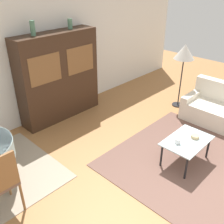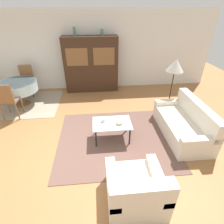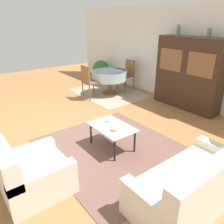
{
  "view_description": "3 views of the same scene",
  "coord_description": "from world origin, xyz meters",
  "px_view_note": "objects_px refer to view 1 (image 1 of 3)",
  "views": [
    {
      "loc": [
        -2.51,
        -1.2,
        2.99
      ],
      "look_at": [
        0.2,
        1.4,
        0.95
      ],
      "focal_mm": 42.0,
      "sensor_mm": 36.0,
      "label": 1
    },
    {
      "loc": [
        0.7,
        -2.83,
        2.74
      ],
      "look_at": [
        1.01,
        0.42,
        0.75
      ],
      "focal_mm": 28.0,
      "sensor_mm": 36.0,
      "label": 2
    },
    {
      "loc": [
        3.89,
        -1.8,
        2.3
      ],
      "look_at": [
        1.01,
        0.42,
        0.75
      ],
      "focal_mm": 35.0,
      "sensor_mm": 36.0,
      "label": 3
    }
  ],
  "objects_px": {
    "coffee_table": "(187,143)",
    "cup": "(178,141)",
    "vase_short": "(70,24)",
    "display_cabinet": "(59,77)",
    "bowl": "(195,136)",
    "floor_lamp": "(184,54)",
    "vase_tall": "(33,28)"
  },
  "relations": [
    {
      "from": "bowl",
      "to": "vase_short",
      "type": "height_order",
      "value": "vase_short"
    },
    {
      "from": "floor_lamp",
      "to": "bowl",
      "type": "height_order",
      "value": "floor_lamp"
    },
    {
      "from": "coffee_table",
      "to": "vase_tall",
      "type": "height_order",
      "value": "vase_tall"
    },
    {
      "from": "coffee_table",
      "to": "vase_tall",
      "type": "xyz_separation_m",
      "value": [
        -0.92,
        2.94,
        1.63
      ]
    },
    {
      "from": "floor_lamp",
      "to": "bowl",
      "type": "bearing_deg",
      "value": -142.24
    },
    {
      "from": "display_cabinet",
      "to": "bowl",
      "type": "xyz_separation_m",
      "value": [
        0.61,
        -2.99,
        -0.47
      ]
    },
    {
      "from": "coffee_table",
      "to": "vase_short",
      "type": "distance_m",
      "value": 3.34
    },
    {
      "from": "bowl",
      "to": "floor_lamp",
      "type": "bearing_deg",
      "value": 37.76
    },
    {
      "from": "bowl",
      "to": "cup",
      "type": "bearing_deg",
      "value": 159.71
    },
    {
      "from": "vase_tall",
      "to": "vase_short",
      "type": "distance_m",
      "value": 0.88
    },
    {
      "from": "bowl",
      "to": "vase_tall",
      "type": "xyz_separation_m",
      "value": [
        -1.08,
        2.99,
        1.55
      ]
    },
    {
      "from": "coffee_table",
      "to": "vase_tall",
      "type": "bearing_deg",
      "value": 107.39
    },
    {
      "from": "bowl",
      "to": "vase_tall",
      "type": "bearing_deg",
      "value": 109.79
    },
    {
      "from": "vase_tall",
      "to": "vase_short",
      "type": "xyz_separation_m",
      "value": [
        0.88,
        -0.0,
        -0.03
      ]
    },
    {
      "from": "cup",
      "to": "bowl",
      "type": "bearing_deg",
      "value": -20.29
    },
    {
      "from": "display_cabinet",
      "to": "cup",
      "type": "height_order",
      "value": "display_cabinet"
    },
    {
      "from": "display_cabinet",
      "to": "bowl",
      "type": "relative_size",
      "value": 13.57
    },
    {
      "from": "display_cabinet",
      "to": "bowl",
      "type": "height_order",
      "value": "display_cabinet"
    },
    {
      "from": "cup",
      "to": "bowl",
      "type": "relative_size",
      "value": 0.63
    },
    {
      "from": "vase_tall",
      "to": "vase_short",
      "type": "bearing_deg",
      "value": -0.0
    },
    {
      "from": "coffee_table",
      "to": "cup",
      "type": "height_order",
      "value": "cup"
    },
    {
      "from": "coffee_table",
      "to": "vase_short",
      "type": "height_order",
      "value": "vase_short"
    },
    {
      "from": "coffee_table",
      "to": "bowl",
      "type": "xyz_separation_m",
      "value": [
        0.16,
        -0.06,
        0.08
      ]
    },
    {
      "from": "coffee_table",
      "to": "vase_short",
      "type": "relative_size",
      "value": 4.25
    },
    {
      "from": "coffee_table",
      "to": "display_cabinet",
      "type": "bearing_deg",
      "value": 98.79
    },
    {
      "from": "vase_tall",
      "to": "cup",
      "type": "bearing_deg",
      "value": -75.77
    },
    {
      "from": "floor_lamp",
      "to": "vase_short",
      "type": "bearing_deg",
      "value": 138.48
    },
    {
      "from": "floor_lamp",
      "to": "vase_short",
      "type": "distance_m",
      "value": 2.63
    },
    {
      "from": "floor_lamp",
      "to": "coffee_table",
      "type": "bearing_deg",
      "value": -145.91
    },
    {
      "from": "bowl",
      "to": "vase_tall",
      "type": "relative_size",
      "value": 0.51
    },
    {
      "from": "cup",
      "to": "vase_short",
      "type": "xyz_separation_m",
      "value": [
        0.15,
        2.86,
        1.5
      ]
    },
    {
      "from": "cup",
      "to": "vase_tall",
      "type": "distance_m",
      "value": 3.33
    }
  ]
}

